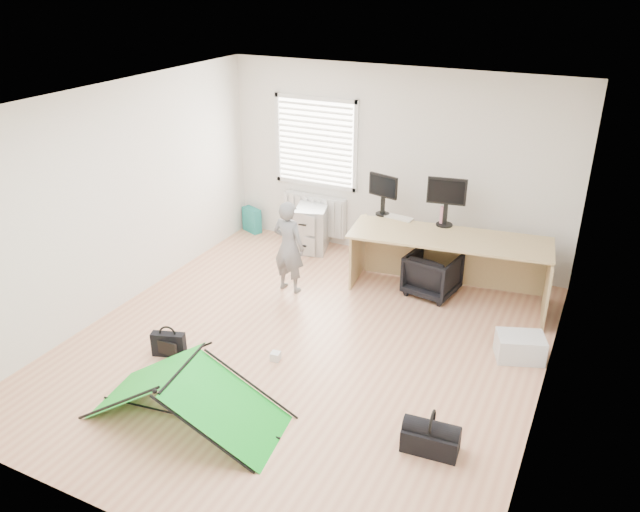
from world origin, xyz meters
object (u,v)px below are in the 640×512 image
at_px(thermos, 442,215).
at_px(person, 289,247).
at_px(monitor_left, 383,200).
at_px(duffel_bag, 431,440).
at_px(laptop_bag, 169,344).
at_px(monitor_right, 446,208).
at_px(desk, 447,267).
at_px(filing_cabinet, 312,228).
at_px(kite, 186,393).
at_px(office_chair, 432,274).
at_px(storage_crate, 520,347).

height_order(thermos, person, person).
distance_m(monitor_left, duffel_bag, 3.68).
relative_size(monitor_left, laptop_bag, 1.18).
xyz_separation_m(monitor_left, monitor_right, (0.85, -0.01, 0.03)).
bearing_deg(duffel_bag, desk, 98.43).
distance_m(desk, filing_cabinet, 2.28).
relative_size(laptop_bag, duffel_bag, 0.74).
bearing_deg(kite, thermos, 63.10).
relative_size(desk, laptop_bag, 6.75).
height_order(monitor_left, person, monitor_left).
distance_m(person, laptop_bag, 2.03).
bearing_deg(office_chair, desk, -176.32).
distance_m(monitor_right, kite, 4.03).
xyz_separation_m(monitor_right, laptop_bag, (-2.17, -2.95, -0.94)).
xyz_separation_m(office_chair, duffel_bag, (0.84, -2.81, -0.18)).
bearing_deg(monitor_left, storage_crate, -17.13).
height_order(monitor_left, thermos, monitor_left).
height_order(storage_crate, laptop_bag, storage_crate).
height_order(monitor_right, duffel_bag, monitor_right).
distance_m(thermos, storage_crate, 2.06).
bearing_deg(office_chair, monitor_right, -83.39).
bearing_deg(storage_crate, office_chair, 141.92).
xyz_separation_m(filing_cabinet, monitor_right, (2.03, -0.25, 0.73)).
xyz_separation_m(thermos, laptop_bag, (-2.13, -2.97, -0.83)).
bearing_deg(desk, thermos, 111.92).
relative_size(office_chair, duffel_bag, 1.26).
relative_size(monitor_right, storage_crate, 0.99).
bearing_deg(filing_cabinet, desk, -31.01).
xyz_separation_m(filing_cabinet, duffel_bag, (2.86, -3.38, -0.23)).
bearing_deg(person, laptop_bag, 82.80).
height_order(filing_cabinet, duffel_bag, filing_cabinet).
xyz_separation_m(filing_cabinet, office_chair, (2.02, -0.57, -0.06)).
bearing_deg(laptop_bag, monitor_right, 35.32).
bearing_deg(monitor_left, person, -114.79).
bearing_deg(storage_crate, monitor_right, 133.76).
relative_size(desk, duffel_bag, 4.98).
relative_size(desk, filing_cabinet, 3.62).
distance_m(kite, duffel_bag, 2.25).
distance_m(desk, monitor_right, 0.75).
bearing_deg(person, kite, 103.97).
bearing_deg(kite, monitor_left, 74.80).
bearing_deg(monitor_right, person, -158.54).
distance_m(storage_crate, laptop_bag, 3.80).
distance_m(office_chair, kite, 3.65).
relative_size(person, duffel_bag, 2.48).
relative_size(thermos, kite, 0.13).
bearing_deg(desk, monitor_left, 153.51).
distance_m(office_chair, storage_crate, 1.64).
distance_m(filing_cabinet, office_chair, 2.10).
xyz_separation_m(person, kite, (0.38, -2.69, -0.32)).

